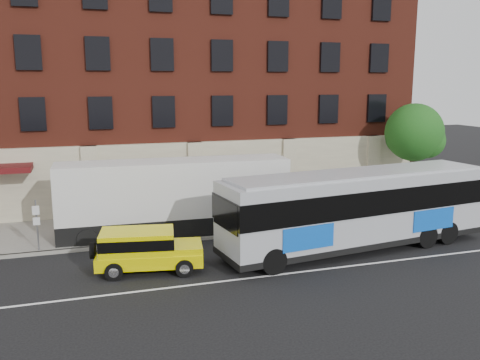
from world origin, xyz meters
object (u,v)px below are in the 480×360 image
object	(u,v)px
street_tree	(415,135)
yellow_suv	(144,248)
shipping_container	(175,198)
city_bus	(358,207)
sign_pole	(37,223)

from	to	relation	value
street_tree	yellow_suv	bearing A→B (deg)	-158.66
street_tree	shipping_container	size ratio (longest dim) A/B	0.54
city_bus	shipping_container	world-z (taller)	shipping_container
yellow_suv	shipping_container	distance (m)	5.27
yellow_suv	shipping_container	size ratio (longest dim) A/B	0.40
yellow_suv	shipping_container	bearing A→B (deg)	65.49
shipping_container	street_tree	bearing A→B (deg)	8.05
city_bus	yellow_suv	distance (m)	9.81
sign_pole	street_tree	world-z (taller)	street_tree
sign_pole	street_tree	distance (m)	22.49
sign_pole	yellow_suv	world-z (taller)	sign_pole
city_bus	yellow_suv	bearing A→B (deg)	179.67
sign_pole	yellow_suv	bearing A→B (deg)	-39.95
sign_pole	city_bus	xyz separation A→B (m)	(14.05, -3.65, 0.55)
sign_pole	city_bus	world-z (taller)	city_bus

